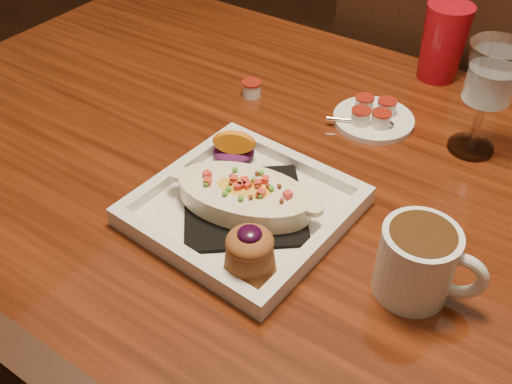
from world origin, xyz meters
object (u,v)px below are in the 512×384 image
Objects in this scene: table at (294,213)px; plate at (244,206)px; saucer at (372,117)px; chair_far at (421,115)px; goblet at (491,80)px; red_tumbler at (443,43)px; coffee_mug at (419,261)px.

plate reaches higher than table.
chair_far is at bearing 95.28° from saucer.
goblet is at bearing 62.53° from plate.
goblet reaches higher than red_tumbler.
coffee_mug is (0.25, 0.01, 0.03)m from plate.
chair_far is 0.85m from coffee_mug.
table is at bearing -102.74° from saucer.
plate is 1.99× the size of red_tumbler.
chair_far is 0.82m from plate.
chair_far is 7.08× the size of coffee_mug.
chair_far is 5.04× the size of goblet.
table is at bearing 142.40° from coffee_mug.
chair_far is 0.52m from saucer.
chair_far is 6.67× the size of saucer.
chair_far is 3.25× the size of plate.
table is 5.25× the size of plate.
plate is 1.55× the size of goblet.
saucer is (0.04, 0.18, 0.11)m from table.
table is at bearing 90.00° from chair_far.
plate is 0.55m from red_tumbler.
saucer is at bearing 113.14° from coffee_mug.
goblet is (0.21, 0.34, 0.10)m from plate.
table is 1.61× the size of chair_far.
chair_far is at bearing 116.03° from goblet.
saucer is 0.23m from red_tumbler.
coffee_mug is 0.71× the size of goblet.
red_tumbler reaches higher than saucer.
saucer is at bearing 77.26° from table.
table is 0.22m from saucer.
chair_far is (-0.00, 0.63, -0.15)m from table.
plate is 0.42m from goblet.
red_tumbler is (0.08, 0.54, 0.05)m from plate.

